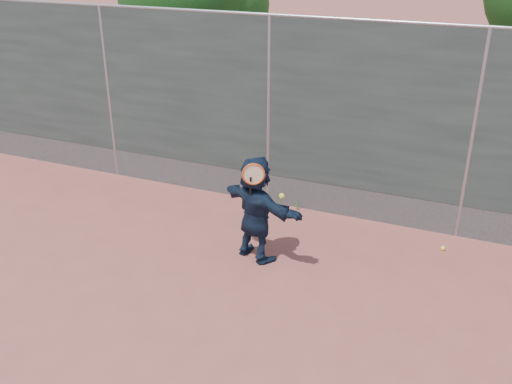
% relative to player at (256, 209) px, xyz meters
% --- Properties ---
extents(ground, '(80.00, 80.00, 0.00)m').
position_rel_player_xyz_m(ground, '(-0.51, -1.79, -0.74)').
color(ground, '#9E4C42').
rests_on(ground, ground).
extents(player, '(1.43, 0.93, 1.48)m').
position_rel_player_xyz_m(player, '(0.00, 0.00, 0.00)').
color(player, '#132035').
rests_on(player, ground).
extents(ball_ground, '(0.07, 0.07, 0.07)m').
position_rel_player_xyz_m(ball_ground, '(2.37, 1.18, -0.70)').
color(ball_ground, '#EEF336').
rests_on(ball_ground, ground).
extents(fence, '(20.00, 0.06, 3.03)m').
position_rel_player_xyz_m(fence, '(-0.51, 1.71, 0.84)').
color(fence, '#38423D').
rests_on(fence, ground).
extents(swing_action, '(0.54, 0.16, 0.51)m').
position_rel_player_xyz_m(swing_action, '(0.08, -0.19, 0.54)').
color(swing_action, '#D94B14').
rests_on(swing_action, ground).
extents(weed_clump, '(0.68, 0.07, 0.30)m').
position_rel_player_xyz_m(weed_clump, '(-0.21, 1.59, -0.60)').
color(weed_clump, '#387226').
rests_on(weed_clump, ground).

